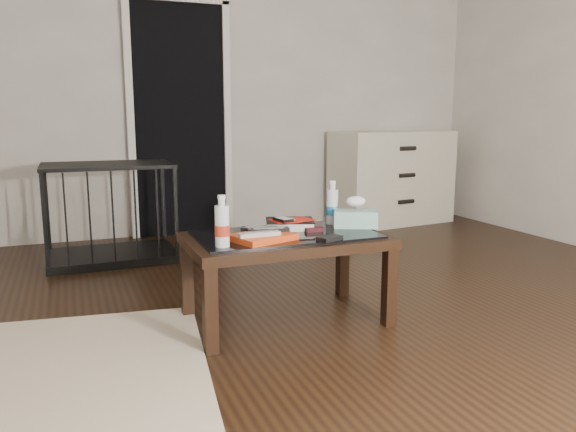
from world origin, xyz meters
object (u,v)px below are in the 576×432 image
Objects in this scene: dresser at (392,178)px; water_bottle_right at (332,202)px; tissue_box at (355,219)px; coffee_table at (286,246)px; pet_crate at (111,229)px; water_bottle_left at (222,221)px; textbook at (290,224)px.

dresser is 2.54m from water_bottle_right.
dresser is 2.60m from tissue_box.
coffee_table is 1.79m from pet_crate.
water_bottle_left is at bearing -156.04° from water_bottle_right.
coffee_table is at bearing -102.19° from textbook.
textbook is (0.81, -1.51, 0.25)m from pet_crate.
coffee_table is 4.20× the size of water_bottle_left.
dresser reaches higher than water_bottle_left.
tissue_box is at bearing 2.64° from coffee_table.
water_bottle_left is at bearing -142.66° from tissue_box.
water_bottle_left is 1.00× the size of water_bottle_right.
water_bottle_left reaches higher than textbook.
textbook is 0.35m from tissue_box.
pet_crate reaches higher than water_bottle_left.
pet_crate is (-2.68, -0.50, -0.22)m from dresser.
pet_crate is 1.86m from water_bottle_right.
tissue_box reaches higher than textbook.
dresser reaches higher than water_bottle_right.
pet_crate is 1.73m from textbook.
pet_crate is at bearing 136.64° from textbook.
textbook is (-1.87, -2.00, 0.03)m from dresser.
textbook is 0.28m from water_bottle_right.
dresser is 2.74m from textbook.
coffee_table is 4.00× the size of textbook.
coffee_table is 1.10× the size of pet_crate.
water_bottle_left is at bearing -143.04° from dresser.
coffee_table is at bearing -65.97° from pet_crate.
water_bottle_right is 1.03× the size of tissue_box.
coffee_table is 4.20× the size of water_bottle_right.
coffee_table is at bearing -153.10° from tissue_box.
tissue_box is at bearing 2.23° from textbook.
textbook is at bearing 59.53° from coffee_table.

